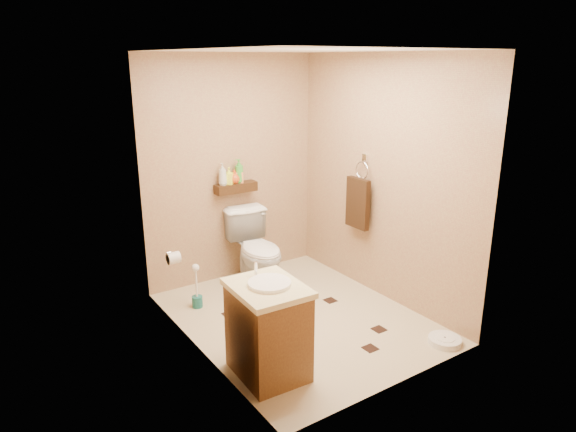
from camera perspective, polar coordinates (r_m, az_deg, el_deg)
ground at (r=4.92m, az=1.18°, el=-11.23°), size 2.50×2.50×0.00m
wall_back at (r=5.52m, az=-6.26°, el=5.12°), size 2.00×0.04×2.40m
wall_front at (r=3.58m, az=12.90°, el=-1.87°), size 2.00×0.04×2.40m
wall_left at (r=4.01m, az=-10.49°, el=0.33°), size 0.04×2.50×2.40m
wall_right at (r=5.11m, az=10.50°, el=3.96°), size 0.04×2.50×2.40m
ceiling at (r=4.33m, az=1.38°, el=17.94°), size 2.00×2.50×0.02m
wall_shelf at (r=5.49m, az=-5.81°, el=3.14°), size 0.46×0.14×0.10m
floor_accents at (r=4.89m, az=2.18°, el=-11.39°), size 1.10×1.43×0.01m
toilet at (r=5.42m, az=-3.45°, el=-3.83°), size 0.54×0.84×0.81m
vanity at (r=3.97m, az=-2.23°, el=-12.41°), size 0.53×0.63×0.86m
bathroom_scale at (r=4.71m, az=17.02°, el=-13.08°), size 0.30×0.30×0.06m
toilet_brush at (r=5.13m, az=-10.10°, el=-8.33°), size 0.10×0.10×0.45m
towel_ring at (r=5.29m, az=7.79°, el=1.69°), size 0.12×0.30×0.76m
toilet_paper at (r=4.79m, az=-12.61°, el=-4.56°), size 0.12×0.11×0.12m
bottle_a at (r=5.39m, az=-7.28°, el=4.62°), size 0.09×0.09×0.23m
bottle_b at (r=5.42m, az=-6.58°, el=4.46°), size 0.11×0.11×0.18m
bottle_c at (r=5.46m, az=-5.96°, el=4.38°), size 0.16×0.16×0.15m
bottle_d at (r=5.47m, az=-5.46°, el=5.02°), size 0.11×0.11×0.26m
bottle_e at (r=5.48m, az=-5.41°, el=4.61°), size 0.11×0.11×0.18m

